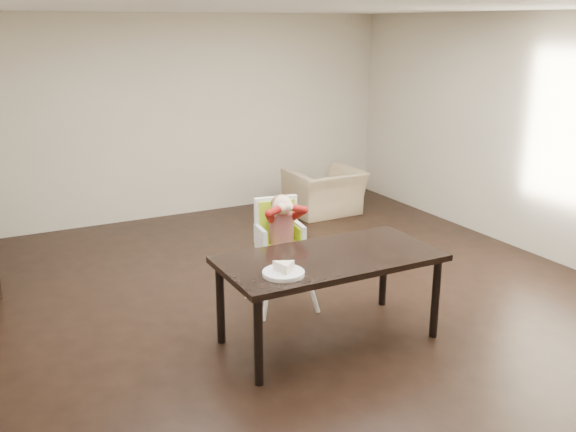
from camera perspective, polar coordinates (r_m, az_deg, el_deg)
name	(u,v)px	position (r m, az deg, el deg)	size (l,w,h in m)	color
ground	(311,305)	(6.14, 2.02, -7.91)	(7.00, 7.00, 0.00)	black
room_walls	(313,109)	(5.63, 2.22, 9.53)	(6.02, 7.02, 2.71)	#BEB69D
dining_table	(330,265)	(5.26, 3.73, -4.36)	(1.80, 0.90, 0.75)	black
high_chair	(281,228)	(5.89, -0.67, -1.04)	(0.51, 0.51, 1.08)	white
plate	(284,271)	(4.83, -0.37, -4.87)	(0.39, 0.39, 0.09)	white
armchair	(325,185)	(8.91, 3.28, 2.80)	(0.96, 0.62, 0.83)	tan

